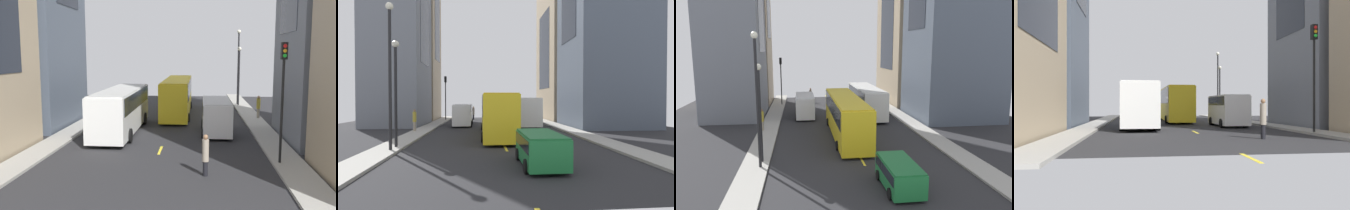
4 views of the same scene
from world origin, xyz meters
TOP-DOWN VIEW (x-y plane):
  - ground_plane at (0.00, 0.00)m, footprint 40.56×40.56m
  - sidewalk_west at (-7.36, 0.00)m, footprint 1.84×44.00m
  - sidewalk_east at (7.36, 0.00)m, footprint 1.84×44.00m
  - lane_stripe_0 at (0.00, -21.00)m, footprint 0.16×2.00m
  - lane_stripe_1 at (0.00, -10.50)m, footprint 0.16×2.00m
  - lane_stripe_2 at (0.00, 0.00)m, footprint 0.16×2.00m
  - lane_stripe_3 at (0.00, 10.50)m, footprint 0.16×2.00m
  - building_west_0 at (-12.06, -14.46)m, footprint 7.24×11.83m
  - city_bus_white at (-3.56, -5.26)m, footprint 2.80×11.14m
  - streetcar_yellow at (0.23, 3.77)m, footprint 2.70×13.30m
  - delivery_van_white at (3.73, -5.02)m, footprint 2.25×5.79m
  - car_green_0 at (-1.20, 15.14)m, footprint 1.95×4.08m
  - pedestrian_walking_far at (2.76, -15.19)m, footprint 0.33×0.33m
  - pedestrian_waiting_curb at (7.89, 1.37)m, footprint 0.35×0.35m
  - traffic_light_near_corner at (6.84, -13.06)m, footprint 0.32×0.44m
  - streetlamp_near at (6.94, 10.04)m, footprint 0.44×0.44m
  - streetlamp_far at (6.94, 11.09)m, footprint 0.44×0.44m

SIDE VIEW (x-z plane):
  - ground_plane at x=0.00m, z-range 0.00..0.00m
  - lane_stripe_0 at x=0.00m, z-range 0.00..0.01m
  - lane_stripe_1 at x=0.00m, z-range 0.00..0.01m
  - lane_stripe_2 at x=0.00m, z-range 0.00..0.01m
  - lane_stripe_3 at x=0.00m, z-range 0.00..0.01m
  - sidewalk_west at x=-7.36m, z-range 0.00..0.15m
  - sidewalk_east at x=7.36m, z-range 0.00..0.15m
  - car_green_0 at x=-1.20m, z-range 0.14..1.70m
  - pedestrian_walking_far at x=2.76m, z-range 0.07..2.18m
  - pedestrian_waiting_curb at x=7.89m, z-range 0.22..2.28m
  - delivery_van_white at x=3.73m, z-range 0.23..2.80m
  - city_bus_white at x=-3.56m, z-range 0.33..3.68m
  - streetcar_yellow at x=0.23m, z-range 0.33..3.92m
  - streetlamp_near at x=6.94m, z-range 0.93..7.63m
  - traffic_light_near_corner at x=6.84m, z-range 1.37..7.86m
  - streetlamp_far at x=6.94m, z-range 0.99..9.70m
  - building_west_0 at x=-12.06m, z-range 0.00..21.88m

